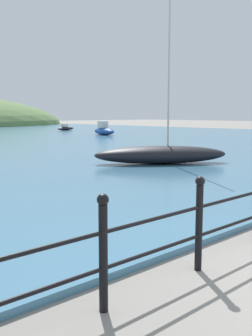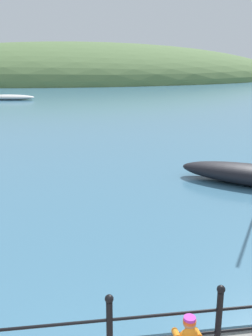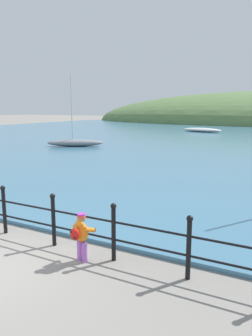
{
  "view_description": "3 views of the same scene",
  "coord_description": "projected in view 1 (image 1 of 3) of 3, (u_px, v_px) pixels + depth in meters",
  "views": [
    {
      "loc": [
        -5.0,
        -1.38,
        1.97
      ],
      "look_at": [
        0.89,
        4.97,
        0.78
      ],
      "focal_mm": 42.0,
      "sensor_mm": 36.0,
      "label": 1
    },
    {
      "loc": [
        0.06,
        -3.01,
        4.27
      ],
      "look_at": [
        1.54,
        7.37,
        1.23
      ],
      "focal_mm": 42.0,
      "sensor_mm": 36.0,
      "label": 2
    },
    {
      "loc": [
        5.2,
        -3.85,
        3.07
      ],
      "look_at": [
        0.62,
        4.64,
        1.28
      ],
      "focal_mm": 35.0,
      "sensor_mm": 36.0,
      "label": 3
    }
  ],
  "objects": [
    {
      "name": "boat_nearest_quay",
      "position": [
        66.0,
        128.0,
        46.02
      ],
      "size": [
        2.71,
        1.53,
        0.76
      ],
      "color": "black",
      "rests_on": "water"
    },
    {
      "name": "boat_mid_harbor",
      "position": [
        161.0,
        154.0,
        14.93
      ],
      "size": [
        4.95,
        4.0,
        6.28
      ],
      "color": "black",
      "rests_on": "water"
    },
    {
      "name": "boat_green_fishing",
      "position": [
        104.0,
        130.0,
        35.65
      ],
      "size": [
        2.06,
        3.69,
        1.24
      ],
      "color": "#1E4793",
      "rests_on": "water"
    }
  ]
}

